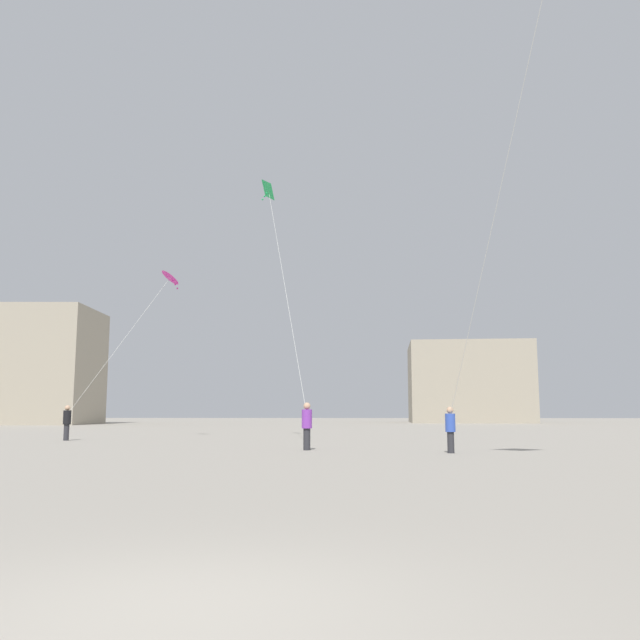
{
  "coord_description": "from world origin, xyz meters",
  "views": [
    {
      "loc": [
        1.29,
        -5.14,
        1.46
      ],
      "look_at": [
        0.0,
        21.55,
        5.14
      ],
      "focal_mm": 37.4,
      "sensor_mm": 36.0,
      "label": 1
    }
  ],
  "objects_px": {
    "person_in_purple": "(307,424)",
    "person_in_black": "(67,421)",
    "kite_magenta_diamond": "(170,277)",
    "building_centre_hall": "(467,383)",
    "kite_emerald_delta": "(269,193)",
    "building_left_hall": "(26,366)",
    "person_in_blue": "(450,428)"
  },
  "relations": [
    {
      "from": "person_in_purple",
      "to": "building_left_hall",
      "type": "height_order",
      "value": "building_left_hall"
    },
    {
      "from": "kite_emerald_delta",
      "to": "building_left_hall",
      "type": "xyz_separation_m",
      "value": [
        -33.8,
        41.17,
        -6.63
      ]
    },
    {
      "from": "kite_magenta_diamond",
      "to": "kite_emerald_delta",
      "type": "relative_size",
      "value": 0.64
    },
    {
      "from": "kite_magenta_diamond",
      "to": "person_in_purple",
      "type": "bearing_deg",
      "value": -52.13
    },
    {
      "from": "person_in_blue",
      "to": "kite_emerald_delta",
      "type": "bearing_deg",
      "value": 123.13
    },
    {
      "from": "person_in_purple",
      "to": "building_centre_hall",
      "type": "xyz_separation_m",
      "value": [
        17.46,
        66.29,
        4.31
      ]
    },
    {
      "from": "person_in_purple",
      "to": "kite_emerald_delta",
      "type": "distance_m",
      "value": 15.79
    },
    {
      "from": "person_in_purple",
      "to": "person_in_black",
      "type": "relative_size",
      "value": 1.01
    },
    {
      "from": "person_in_blue",
      "to": "person_in_black",
      "type": "distance_m",
      "value": 20.38
    },
    {
      "from": "kite_magenta_diamond",
      "to": "building_left_hall",
      "type": "bearing_deg",
      "value": 125.26
    },
    {
      "from": "kite_emerald_delta",
      "to": "building_left_hall",
      "type": "bearing_deg",
      "value": 129.39
    },
    {
      "from": "kite_magenta_diamond",
      "to": "building_centre_hall",
      "type": "xyz_separation_m",
      "value": [
        26.01,
        55.29,
        -3.73
      ]
    },
    {
      "from": "kite_magenta_diamond",
      "to": "person_in_black",
      "type": "bearing_deg",
      "value": -144.12
    },
    {
      "from": "person_in_blue",
      "to": "person_in_black",
      "type": "bearing_deg",
      "value": 149.44
    },
    {
      "from": "kite_emerald_delta",
      "to": "building_centre_hall",
      "type": "distance_m",
      "value": 60.88
    },
    {
      "from": "kite_magenta_diamond",
      "to": "person_in_blue",
      "type": "bearing_deg",
      "value": -42.4
    },
    {
      "from": "person_in_blue",
      "to": "kite_magenta_diamond",
      "type": "distance_m",
      "value": 20.35
    },
    {
      "from": "person_in_purple",
      "to": "kite_emerald_delta",
      "type": "height_order",
      "value": "kite_emerald_delta"
    },
    {
      "from": "person_in_purple",
      "to": "kite_emerald_delta",
      "type": "bearing_deg",
      "value": -108.52
    },
    {
      "from": "person_in_purple",
      "to": "building_left_hall",
      "type": "distance_m",
      "value": 62.68
    },
    {
      "from": "person_in_black",
      "to": "person_in_purple",
      "type": "bearing_deg",
      "value": -9.41
    },
    {
      "from": "building_left_hall",
      "to": "person_in_blue",
      "type": "bearing_deg",
      "value": -51.32
    },
    {
      "from": "person_in_purple",
      "to": "person_in_black",
      "type": "height_order",
      "value": "person_in_purple"
    },
    {
      "from": "person_in_black",
      "to": "kite_emerald_delta",
      "type": "xyz_separation_m",
      "value": [
        10.06,
        1.5,
        12.38
      ]
    },
    {
      "from": "kite_emerald_delta",
      "to": "building_left_hall",
      "type": "relative_size",
      "value": 0.78
    },
    {
      "from": "building_left_hall",
      "to": "building_centre_hall",
      "type": "height_order",
      "value": "building_left_hall"
    },
    {
      "from": "kite_magenta_diamond",
      "to": "building_left_hall",
      "type": "relative_size",
      "value": 0.5
    },
    {
      "from": "person_in_blue",
      "to": "kite_emerald_delta",
      "type": "relative_size",
      "value": 0.13
    },
    {
      "from": "person_in_blue",
      "to": "building_centre_hall",
      "type": "relative_size",
      "value": 0.1
    },
    {
      "from": "kite_emerald_delta",
      "to": "building_centre_hall",
      "type": "bearing_deg",
      "value": 70.44
    },
    {
      "from": "person_in_black",
      "to": "building_left_hall",
      "type": "distance_m",
      "value": 49.17
    },
    {
      "from": "building_centre_hall",
      "to": "kite_emerald_delta",
      "type": "bearing_deg",
      "value": -109.56
    }
  ]
}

